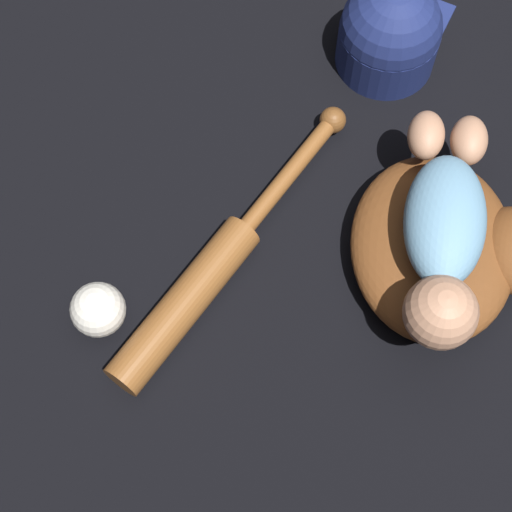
# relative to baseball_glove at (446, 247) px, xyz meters

# --- Properties ---
(ground_plane) EXTENTS (6.00, 6.00, 0.00)m
(ground_plane) POSITION_rel_baseball_glove_xyz_m (-0.04, -0.04, -0.04)
(ground_plane) COLOR black
(baseball_glove) EXTENTS (0.35, 0.33, 0.08)m
(baseball_glove) POSITION_rel_baseball_glove_xyz_m (0.00, 0.00, 0.00)
(baseball_glove) COLOR brown
(baseball_glove) RESTS_ON ground
(baby_figure) EXTENTS (0.35, 0.18, 0.09)m
(baby_figure) POSITION_rel_baseball_glove_xyz_m (0.03, -0.01, 0.08)
(baby_figure) COLOR #6693B2
(baby_figure) RESTS_ON baseball_glove
(baseball_bat) EXTENTS (0.51, 0.15, 0.06)m
(baseball_bat) POSITION_rel_baseball_glove_xyz_m (0.16, -0.28, -0.01)
(baseball_bat) COLOR brown
(baseball_bat) RESTS_ON ground
(baseball) EXTENTS (0.08, 0.08, 0.08)m
(baseball) POSITION_rel_baseball_glove_xyz_m (0.28, -0.40, -0.00)
(baseball) COLOR silver
(baseball) RESTS_ON ground
(baseball_cap) EXTENTS (0.23, 0.16, 0.16)m
(baseball_cap) POSITION_rel_baseball_glove_xyz_m (-0.29, -0.20, 0.02)
(baseball_cap) COLOR navy
(baseball_cap) RESTS_ON ground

